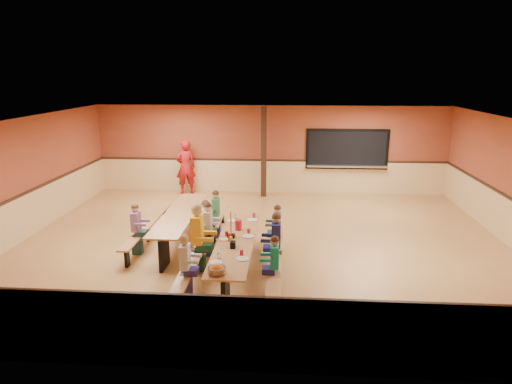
{
  "coord_description": "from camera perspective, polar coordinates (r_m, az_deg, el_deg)",
  "views": [
    {
      "loc": [
        0.61,
        -10.53,
        4.08
      ],
      "look_at": [
        -0.19,
        0.57,
        1.15
      ],
      "focal_mm": 32.0,
      "sensor_mm": 36.0,
      "label": 1
    }
  ],
  "objects": [
    {
      "name": "seated_child_navy_right",
      "position": [
        9.51,
        2.53,
        -6.45
      ],
      "size": [
        0.41,
        0.33,
        1.28
      ],
      "primitive_type": null,
      "color": "#1A1C52",
      "rests_on": "ground"
    },
    {
      "name": "kitchen_pass_through",
      "position": [
        15.83,
        11.3,
        5.05
      ],
      "size": [
        2.78,
        0.28,
        1.38
      ],
      "color": "black",
      "rests_on": "ground"
    },
    {
      "name": "table_paddle",
      "position": [
        9.54,
        -3.13,
        -4.88
      ],
      "size": [
        0.16,
        0.16,
        0.56
      ],
      "color": "black",
      "rests_on": "cafeteria_table_main"
    },
    {
      "name": "seated_child_purple_sec",
      "position": [
        10.82,
        -14.72,
        -4.54
      ],
      "size": [
        0.36,
        0.29,
        1.19
      ],
      "primitive_type": null,
      "color": "#835783",
      "rests_on": "ground"
    },
    {
      "name": "ground",
      "position": [
        11.31,
        0.74,
        -6.4
      ],
      "size": [
        12.0,
        12.0,
        0.0
      ],
      "primitive_type": "plane",
      "color": "#A16E3D",
      "rests_on": "ground"
    },
    {
      "name": "seated_child_tan_sec",
      "position": [
        10.45,
        -6.03,
        -4.65
      ],
      "size": [
        0.39,
        0.32,
        1.25
      ],
      "primitive_type": null,
      "color": "#B2A491",
      "rests_on": "ground"
    },
    {
      "name": "room_envelope",
      "position": [
        11.08,
        0.75,
        -3.06
      ],
      "size": [
        12.04,
        10.04,
        3.02
      ],
      "color": "brown",
      "rests_on": "ground"
    },
    {
      "name": "chip_bowl",
      "position": [
        7.93,
        -4.91,
        -9.63
      ],
      "size": [
        0.32,
        0.32,
        0.15
      ],
      "primitive_type": null,
      "color": "orange",
      "rests_on": "cafeteria_table_main"
    },
    {
      "name": "seated_child_white_left",
      "position": [
        8.64,
        -8.84,
        -9.18
      ],
      "size": [
        0.36,
        0.3,
        1.2
      ],
      "primitive_type": null,
      "color": "silver",
      "rests_on": "ground"
    },
    {
      "name": "cafeteria_table_main",
      "position": [
        9.44,
        -2.56,
        -7.39
      ],
      "size": [
        1.91,
        3.7,
        0.74
      ],
      "color": "#AB7143",
      "rests_on": "ground"
    },
    {
      "name": "condiment_mustard",
      "position": [
        9.16,
        -3.14,
        -6.09
      ],
      "size": [
        0.06,
        0.06,
        0.17
      ],
      "primitive_type": "cylinder",
      "color": "yellow",
      "rests_on": "cafeteria_table_main"
    },
    {
      "name": "seated_child_green_sec",
      "position": [
        11.55,
        -5.02,
        -2.81
      ],
      "size": [
        0.37,
        0.3,
        1.21
      ],
      "primitive_type": null,
      "color": "#367148",
      "rests_on": "ground"
    },
    {
      "name": "seated_adult_yellow",
      "position": [
        9.68,
        -7.31,
        -5.69
      ],
      "size": [
        0.48,
        0.39,
        1.44
      ],
      "primitive_type": null,
      "color": "#F0A419",
      "rests_on": "ground"
    },
    {
      "name": "napkin_dispenser",
      "position": [
        9.01,
        -2.9,
        -6.59
      ],
      "size": [
        0.1,
        0.14,
        0.13
      ],
      "primitive_type": "cube",
      "color": "black",
      "rests_on": "cafeteria_table_main"
    },
    {
      "name": "standing_woman",
      "position": [
        15.79,
        -8.79,
        3.11
      ],
      "size": [
        0.81,
        0.69,
        1.87
      ],
      "primitive_type": "imported",
      "rotation": [
        0.0,
        0.0,
        3.57
      ],
      "color": "#A21216",
      "rests_on": "ground"
    },
    {
      "name": "seated_child_grey_left",
      "position": [
        10.64,
        -6.26,
        -4.34
      ],
      "size": [
        0.38,
        0.31,
        1.23
      ],
      "primitive_type": null,
      "color": "silver",
      "rests_on": "ground"
    },
    {
      "name": "punch_pitcher",
      "position": [
        9.97,
        -2.22,
        -4.16
      ],
      "size": [
        0.16,
        0.16,
        0.22
      ],
      "primitive_type": "cylinder",
      "color": "#B31728",
      "rests_on": "cafeteria_table_main"
    },
    {
      "name": "seated_child_teal_right",
      "position": [
        8.6,
        2.33,
        -9.27
      ],
      "size": [
        0.35,
        0.28,
        1.16
      ],
      "primitive_type": null,
      "color": "#188D7D",
      "rests_on": "ground"
    },
    {
      "name": "structural_post",
      "position": [
        15.17,
        0.98,
        4.97
      ],
      "size": [
        0.18,
        0.18,
        3.0
      ],
      "primitive_type": "cube",
      "color": "black",
      "rests_on": "ground"
    },
    {
      "name": "seated_child_char_right",
      "position": [
        10.44,
        2.68,
        -4.82
      ],
      "size": [
        0.35,
        0.29,
        1.17
      ],
      "primitive_type": null,
      "color": "#44494E",
      "rests_on": "ground"
    },
    {
      "name": "place_settings",
      "position": [
        9.34,
        -2.58,
        -5.86
      ],
      "size": [
        0.65,
        3.3,
        0.11
      ],
      "primitive_type": null,
      "color": "beige",
      "rests_on": "cafeteria_table_main"
    },
    {
      "name": "condiment_ketchup",
      "position": [
        9.35,
        -3.34,
        -5.65
      ],
      "size": [
        0.06,
        0.06,
        0.17
      ],
      "primitive_type": "cylinder",
      "color": "#B2140F",
      "rests_on": "cafeteria_table_main"
    },
    {
      "name": "cafeteria_table_second",
      "position": [
        11.38,
        -9.42,
        -3.65
      ],
      "size": [
        1.91,
        3.7,
        0.74
      ],
      "color": "#AB7143",
      "rests_on": "ground"
    }
  ]
}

